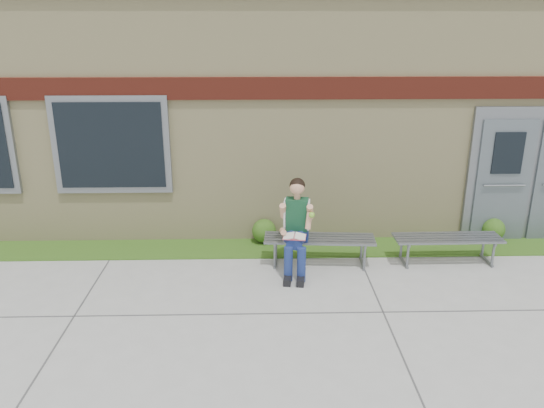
{
  "coord_description": "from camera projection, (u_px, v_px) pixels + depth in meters",
  "views": [
    {
      "loc": [
        -0.61,
        -5.54,
        3.57
      ],
      "look_at": [
        -0.42,
        1.7,
        1.1
      ],
      "focal_mm": 35.0,
      "sensor_mm": 36.0,
      "label": 1
    }
  ],
  "objects": [
    {
      "name": "ground",
      "position": [
        310.0,
        335.0,
        6.41
      ],
      "size": [
        80.0,
        80.0,
        0.0
      ],
      "primitive_type": "plane",
      "color": "#9E9E99",
      "rests_on": "ground"
    },
    {
      "name": "grass_strip",
      "position": [
        296.0,
        248.0,
        8.86
      ],
      "size": [
        16.0,
        0.8,
        0.02
      ],
      "primitive_type": "cube",
      "color": "#254E14",
      "rests_on": "ground"
    },
    {
      "name": "school_building",
      "position": [
        286.0,
        96.0,
        11.4
      ],
      "size": [
        16.2,
        6.22,
        4.2
      ],
      "color": "beige",
      "rests_on": "ground"
    },
    {
      "name": "bench_left",
      "position": [
        319.0,
        244.0,
        8.2
      ],
      "size": [
        1.73,
        0.59,
        0.44
      ],
      "rotation": [
        0.0,
        0.0,
        -0.07
      ],
      "color": "slate",
      "rests_on": "ground"
    },
    {
      "name": "bench_right",
      "position": [
        447.0,
        243.0,
        8.25
      ],
      "size": [
        1.66,
        0.48,
        0.43
      ],
      "rotation": [
        0.0,
        0.0,
        0.01
      ],
      "color": "slate",
      "rests_on": "ground"
    },
    {
      "name": "girl",
      "position": [
        296.0,
        226.0,
        7.86
      ],
      "size": [
        0.53,
        0.91,
        1.42
      ],
      "rotation": [
        0.0,
        0.0,
        -0.15
      ],
      "color": "navy",
      "rests_on": "ground"
    },
    {
      "name": "shrub_mid",
      "position": [
        264.0,
        231.0,
        9.02
      ],
      "size": [
        0.41,
        0.41,
        0.41
      ],
      "primitive_type": "sphere",
      "color": "#254E14",
      "rests_on": "grass_strip"
    },
    {
      "name": "shrub_east",
      "position": [
        493.0,
        229.0,
        9.12
      ],
      "size": [
        0.39,
        0.39,
        0.39
      ],
      "primitive_type": "sphere",
      "color": "#254E14",
      "rests_on": "grass_strip"
    }
  ]
}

